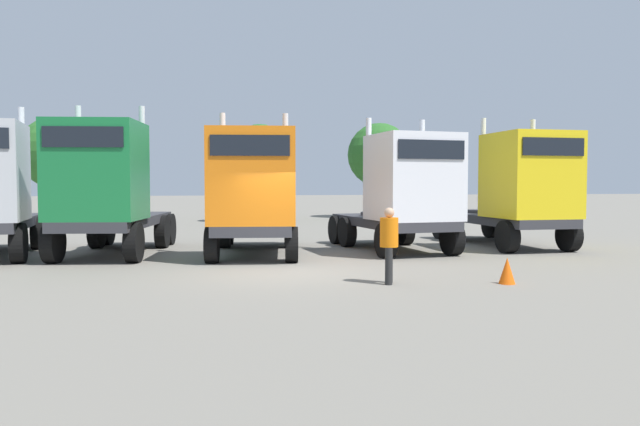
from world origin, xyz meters
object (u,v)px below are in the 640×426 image
object	(u,v)px
visitor_in_hivis	(389,240)
semi_truck_green	(105,189)
semi_truck_yellow	(520,189)
traffic_cone_near	(507,271)
semi_truck_white	(405,192)
semi_truck_orange	(253,193)

from	to	relation	value
visitor_in_hivis	semi_truck_green	bearing A→B (deg)	-21.93
semi_truck_yellow	visitor_in_hivis	world-z (taller)	semi_truck_yellow
semi_truck_yellow	traffic_cone_near	bearing A→B (deg)	-32.66
semi_truck_white	traffic_cone_near	world-z (taller)	semi_truck_white
semi_truck_white	visitor_in_hivis	size ratio (longest dim) A/B	3.53
semi_truck_orange	semi_truck_yellow	world-z (taller)	semi_truck_yellow
visitor_in_hivis	traffic_cone_near	world-z (taller)	visitor_in_hivis
semi_truck_orange	traffic_cone_near	bearing A→B (deg)	48.77
semi_truck_orange	semi_truck_white	distance (m)	4.82
semi_truck_white	traffic_cone_near	bearing A→B (deg)	-4.01
visitor_in_hivis	semi_truck_orange	bearing A→B (deg)	-44.69
semi_truck_yellow	visitor_in_hivis	bearing A→B (deg)	-48.53
semi_truck_green	traffic_cone_near	size ratio (longest dim) A/B	11.31
semi_truck_white	traffic_cone_near	xyz separation A→B (m)	(0.18, -6.06, -1.63)
semi_truck_green	semi_truck_yellow	distance (m)	13.33
semi_truck_white	semi_truck_yellow	bearing A→B (deg)	90.83
semi_truck_green	visitor_in_hivis	bearing A→B (deg)	56.31
semi_truck_orange	semi_truck_white	world-z (taller)	semi_truck_orange
semi_truck_green	semi_truck_white	xyz separation A→B (m)	(9.10, -0.59, -0.12)
semi_truck_green	semi_truck_yellow	size ratio (longest dim) A/B	1.02
semi_truck_orange	semi_truck_yellow	size ratio (longest dim) A/B	1.03
semi_truck_orange	visitor_in_hivis	bearing A→B (deg)	33.12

